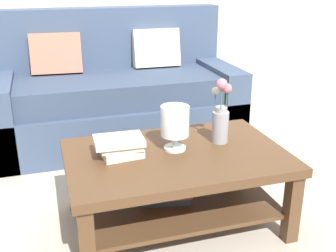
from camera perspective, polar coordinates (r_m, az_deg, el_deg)
name	(u,v)px	position (r m, az deg, el deg)	size (l,w,h in m)	color
ground_plane	(168,189)	(2.76, -0.04, -8.70)	(10.00, 10.00, 0.00)	#ADA393
couch	(116,96)	(3.51, -7.22, 4.08)	(1.97, 0.90, 1.06)	#384760
coffee_table	(175,173)	(2.28, 1.00, -6.52)	(1.17, 0.76, 0.44)	#4C331E
book_stack_main	(120,146)	(2.19, -6.58, -2.76)	(0.26, 0.21, 0.10)	beige
glass_hurricane_vase	(175,123)	(2.21, 0.97, 0.43)	(0.15, 0.15, 0.25)	silver
flower_pitcher	(221,118)	(2.33, 7.26, 1.12)	(0.10, 0.11, 0.38)	gray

